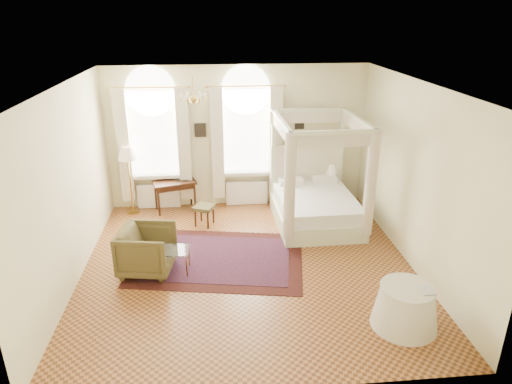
% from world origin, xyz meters
% --- Properties ---
extents(ground, '(6.00, 6.00, 0.00)m').
position_xyz_m(ground, '(0.00, 0.00, 0.00)').
color(ground, '#9F5F2E').
rests_on(ground, ground).
extents(room_walls, '(6.00, 6.00, 6.00)m').
position_xyz_m(room_walls, '(0.00, 0.00, 1.98)').
color(room_walls, '#FFF8C2').
rests_on(room_walls, ground).
extents(window_left, '(1.62, 0.27, 3.29)m').
position_xyz_m(window_left, '(-1.90, 2.87, 1.49)').
color(window_left, white).
rests_on(window_left, room_walls).
extents(window_right, '(1.62, 0.27, 3.29)m').
position_xyz_m(window_right, '(0.20, 2.87, 1.49)').
color(window_right, white).
rests_on(window_right, room_walls).
extents(chandelier, '(0.51, 0.45, 0.50)m').
position_xyz_m(chandelier, '(-0.90, 1.20, 2.91)').
color(chandelier, '#B68F3C').
rests_on(chandelier, room_walls).
extents(wall_pictures, '(2.54, 0.03, 0.39)m').
position_xyz_m(wall_pictures, '(0.09, 2.97, 1.89)').
color(wall_pictures, black).
rests_on(wall_pictures, room_walls).
extents(canopy_bed, '(1.85, 2.24, 2.36)m').
position_xyz_m(canopy_bed, '(1.62, 1.65, 0.54)').
color(canopy_bed, beige).
rests_on(canopy_bed, ground).
extents(nightstand, '(0.43, 0.39, 0.59)m').
position_xyz_m(nightstand, '(2.23, 2.70, 0.30)').
color(nightstand, '#351B0E').
rests_on(nightstand, ground).
extents(nightstand_lamp, '(0.28, 0.28, 0.41)m').
position_xyz_m(nightstand_lamp, '(2.20, 2.71, 0.87)').
color(nightstand_lamp, '#B68F3C').
rests_on(nightstand_lamp, nightstand).
extents(writing_desk, '(1.06, 0.75, 0.72)m').
position_xyz_m(writing_desk, '(-1.50, 2.70, 0.62)').
color(writing_desk, '#351B0E').
rests_on(writing_desk, ground).
extents(laptop, '(0.35, 0.25, 0.03)m').
position_xyz_m(laptop, '(-1.32, 2.79, 0.73)').
color(laptop, black).
rests_on(laptop, writing_desk).
extents(stool, '(0.52, 0.52, 0.45)m').
position_xyz_m(stool, '(-0.82, 1.83, 0.38)').
color(stool, '#4E4121').
rests_on(stool, ground).
extents(armchair, '(1.07, 1.04, 0.85)m').
position_xyz_m(armchair, '(-1.81, 0.01, 0.42)').
color(armchair, '#4C4120').
rests_on(armchair, ground).
extents(coffee_table, '(0.69, 0.51, 0.45)m').
position_xyz_m(coffee_table, '(-1.38, -0.05, 0.40)').
color(coffee_table, white).
rests_on(coffee_table, ground).
extents(floor_lamp, '(0.41, 0.41, 1.61)m').
position_xyz_m(floor_lamp, '(-2.48, 2.63, 1.37)').
color(floor_lamp, '#B68F3C').
rests_on(floor_lamp, ground).
extents(oriental_rug, '(3.49, 2.77, 0.01)m').
position_xyz_m(oriental_rug, '(-0.53, 0.31, 0.01)').
color(oriental_rug, '#3D120E').
rests_on(oriental_rug, ground).
extents(side_table, '(0.98, 0.98, 0.67)m').
position_xyz_m(side_table, '(2.18, -1.93, 0.33)').
color(side_table, white).
rests_on(side_table, ground).
extents(book, '(0.18, 0.24, 0.02)m').
position_xyz_m(book, '(2.32, -2.05, 0.68)').
color(book, black).
rests_on(book, side_table).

